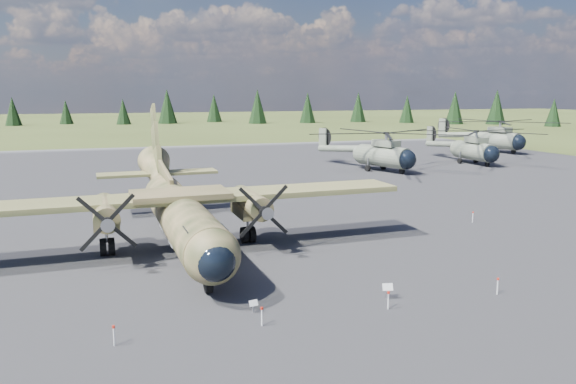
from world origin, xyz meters
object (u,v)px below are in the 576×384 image
object	(u,v)px
helicopter_mid	(474,140)
helicopter_far	(497,130)
transport_plane	(178,205)
helicopter_near	(383,143)

from	to	relation	value
helicopter_mid	helicopter_far	bearing A→B (deg)	41.40
helicopter_mid	transport_plane	bearing A→B (deg)	-146.48
transport_plane	helicopter_mid	xyz separation A→B (m)	(44.21, 29.73, 0.64)
transport_plane	helicopter_near	xyz separation A→B (m)	(28.87, 27.17, 0.82)
helicopter_mid	helicopter_far	world-z (taller)	helicopter_far
helicopter_near	helicopter_mid	distance (m)	15.55
helicopter_far	helicopter_near	bearing A→B (deg)	-165.71
helicopter_mid	helicopter_far	distance (m)	17.75
transport_plane	helicopter_mid	bearing A→B (deg)	32.74
helicopter_mid	helicopter_far	size ratio (longest dim) A/B	0.84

